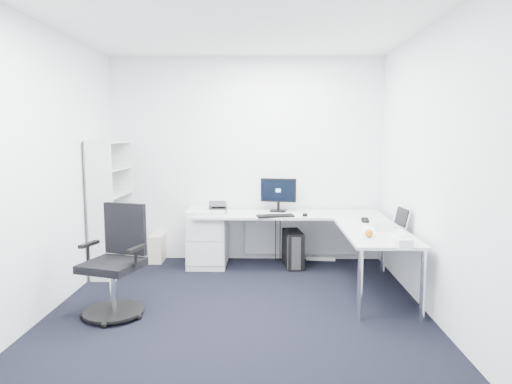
{
  "coord_description": "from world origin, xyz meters",
  "views": [
    {
      "loc": [
        0.27,
        -3.99,
        1.69
      ],
      "look_at": [
        0.15,
        1.05,
        1.05
      ],
      "focal_mm": 32.0,
      "sensor_mm": 36.0,
      "label": 1
    }
  ],
  "objects_px": {
    "l_desk": "(290,246)",
    "monitor": "(278,195)",
    "bookshelf": "(111,207)",
    "task_chair": "(112,262)",
    "laptop": "(384,217)"
  },
  "relations": [
    {
      "from": "l_desk",
      "to": "monitor",
      "type": "distance_m",
      "value": 0.75
    },
    {
      "from": "bookshelf",
      "to": "task_chair",
      "type": "bearing_deg",
      "value": -71.41
    },
    {
      "from": "task_chair",
      "to": "monitor",
      "type": "height_order",
      "value": "monitor"
    },
    {
      "from": "l_desk",
      "to": "laptop",
      "type": "height_order",
      "value": "laptop"
    },
    {
      "from": "task_chair",
      "to": "l_desk",
      "type": "bearing_deg",
      "value": 54.97
    },
    {
      "from": "l_desk",
      "to": "task_chair",
      "type": "xyz_separation_m",
      "value": [
        -1.71,
        -1.34,
        0.17
      ]
    },
    {
      "from": "task_chair",
      "to": "laptop",
      "type": "relative_size",
      "value": 3.09
    },
    {
      "from": "l_desk",
      "to": "task_chair",
      "type": "height_order",
      "value": "task_chair"
    },
    {
      "from": "l_desk",
      "to": "bookshelf",
      "type": "xyz_separation_m",
      "value": [
        -2.17,
        0.05,
        0.46
      ]
    },
    {
      "from": "bookshelf",
      "to": "laptop",
      "type": "bearing_deg",
      "value": -11.24
    },
    {
      "from": "bookshelf",
      "to": "laptop",
      "type": "height_order",
      "value": "bookshelf"
    },
    {
      "from": "l_desk",
      "to": "task_chair",
      "type": "relative_size",
      "value": 2.28
    },
    {
      "from": "l_desk",
      "to": "laptop",
      "type": "distance_m",
      "value": 1.22
    },
    {
      "from": "monitor",
      "to": "laptop",
      "type": "bearing_deg",
      "value": -33.48
    },
    {
      "from": "monitor",
      "to": "laptop",
      "type": "relative_size",
      "value": 1.38
    }
  ]
}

